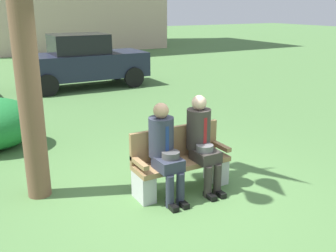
{
  "coord_description": "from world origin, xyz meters",
  "views": [
    {
      "loc": [
        -2.55,
        -4.21,
        2.54
      ],
      "look_at": [
        0.11,
        0.54,
        0.85
      ],
      "focal_mm": 41.79,
      "sensor_mm": 36.0,
      "label": 1
    }
  ],
  "objects_px": {
    "seated_man_left": "(165,147)",
    "seated_man_right": "(202,139)",
    "parked_car_far": "(83,61)",
    "park_bench": "(180,163)"
  },
  "relations": [
    {
      "from": "seated_man_left",
      "to": "seated_man_right",
      "type": "relative_size",
      "value": 0.97
    },
    {
      "from": "seated_man_left",
      "to": "seated_man_right",
      "type": "xyz_separation_m",
      "value": [
        0.6,
        0.0,
        0.02
      ]
    },
    {
      "from": "park_bench",
      "to": "parked_car_far",
      "type": "xyz_separation_m",
      "value": [
        1.07,
        7.76,
        0.44
      ]
    },
    {
      "from": "parked_car_far",
      "to": "park_bench",
      "type": "bearing_deg",
      "value": -97.88
    },
    {
      "from": "park_bench",
      "to": "parked_car_far",
      "type": "distance_m",
      "value": 7.84
    },
    {
      "from": "park_bench",
      "to": "seated_man_right",
      "type": "height_order",
      "value": "seated_man_right"
    },
    {
      "from": "seated_man_left",
      "to": "seated_man_right",
      "type": "bearing_deg",
      "value": 0.32
    },
    {
      "from": "seated_man_left",
      "to": "parked_car_far",
      "type": "xyz_separation_m",
      "value": [
        1.39,
        7.88,
        0.11
      ]
    },
    {
      "from": "seated_man_right",
      "to": "parked_car_far",
      "type": "bearing_deg",
      "value": 84.24
    },
    {
      "from": "seated_man_left",
      "to": "seated_man_right",
      "type": "height_order",
      "value": "seated_man_right"
    }
  ]
}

